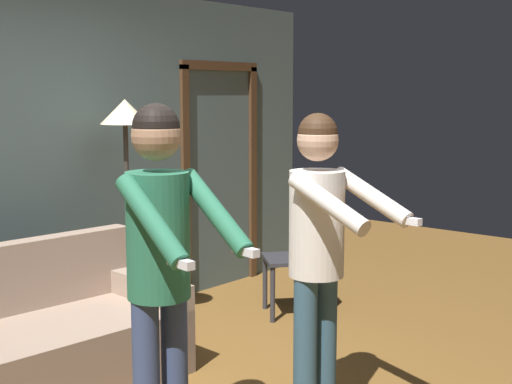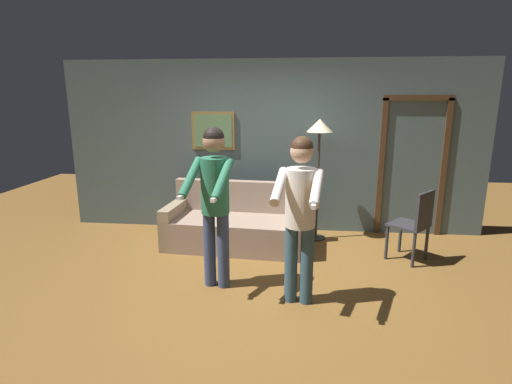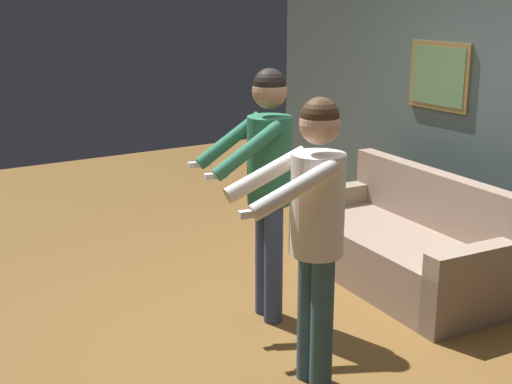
% 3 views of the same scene
% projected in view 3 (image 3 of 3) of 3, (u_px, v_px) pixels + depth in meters
% --- Properties ---
extents(ground_plane, '(12.00, 12.00, 0.00)m').
position_uv_depth(ground_plane, '(314.00, 340.00, 4.74)').
color(ground_plane, brown).
extents(couch, '(1.96, 0.99, 0.87)m').
position_uv_depth(couch, '(401.00, 248.00, 5.64)').
color(couch, gray).
rests_on(couch, ground_plane).
extents(person_standing_left, '(0.51, 0.69, 1.76)m').
position_uv_depth(person_standing_left, '(267.00, 171.00, 4.79)').
color(person_standing_left, '#35446A').
rests_on(person_standing_left, ground_plane).
extents(person_standing_right, '(0.49, 0.71, 1.70)m').
position_uv_depth(person_standing_right, '(315.00, 218.00, 3.93)').
color(person_standing_right, '#315162').
rests_on(person_standing_right, ground_plane).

